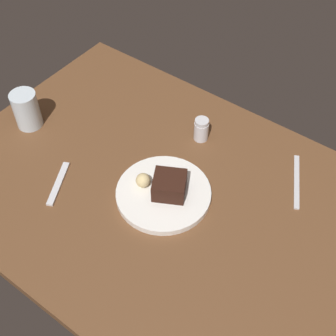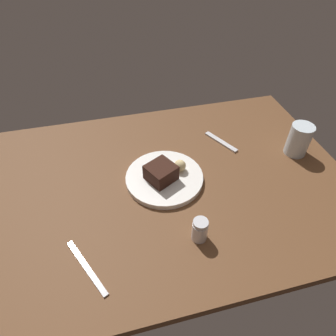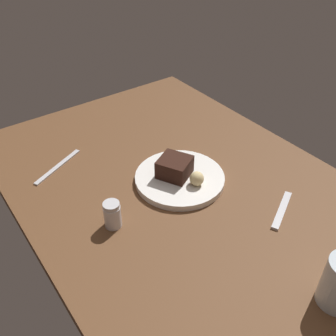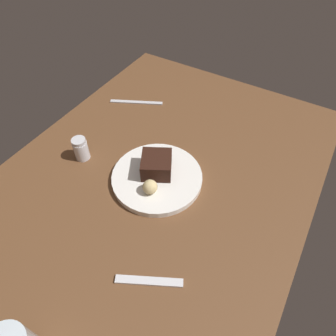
# 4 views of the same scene
# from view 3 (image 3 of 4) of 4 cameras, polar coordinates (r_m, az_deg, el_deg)

# --- Properties ---
(dining_table) EXTENTS (1.20, 0.84, 0.03)m
(dining_table) POSITION_cam_3_polar(r_m,az_deg,el_deg) (1.09, 1.77, -3.05)
(dining_table) COLOR brown
(dining_table) RESTS_ON ground
(dessert_plate) EXTENTS (0.25, 0.25, 0.02)m
(dessert_plate) POSITION_cam_3_polar(r_m,az_deg,el_deg) (1.08, 1.76, -1.55)
(dessert_plate) COLOR white
(dessert_plate) RESTS_ON dining_table
(chocolate_cake_slice) EXTENTS (0.11, 0.11, 0.05)m
(chocolate_cake_slice) POSITION_cam_3_polar(r_m,az_deg,el_deg) (1.07, 1.04, 0.16)
(chocolate_cake_slice) COLOR black
(chocolate_cake_slice) RESTS_ON dessert_plate
(bread_roll) EXTENTS (0.04, 0.04, 0.04)m
(bread_roll) POSITION_cam_3_polar(r_m,az_deg,el_deg) (1.04, 4.32, -1.59)
(bread_roll) COLOR #DBC184
(bread_roll) RESTS_ON dessert_plate
(salt_shaker) EXTENTS (0.04, 0.04, 0.07)m
(salt_shaker) POSITION_cam_3_polar(r_m,az_deg,el_deg) (0.95, -8.33, -6.92)
(salt_shaker) COLOR silver
(salt_shaker) RESTS_ON dining_table
(dessert_spoon) EXTENTS (0.08, 0.14, 0.01)m
(dessert_spoon) POSITION_cam_3_polar(r_m,az_deg,el_deg) (1.04, 16.67, -6.04)
(dessert_spoon) COLOR silver
(dessert_spoon) RESTS_ON dining_table
(butter_knife) EXTENTS (0.10, 0.18, 0.01)m
(butter_knife) POSITION_cam_3_polar(r_m,az_deg,el_deg) (1.18, -16.15, 0.21)
(butter_knife) COLOR silver
(butter_knife) RESTS_ON dining_table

